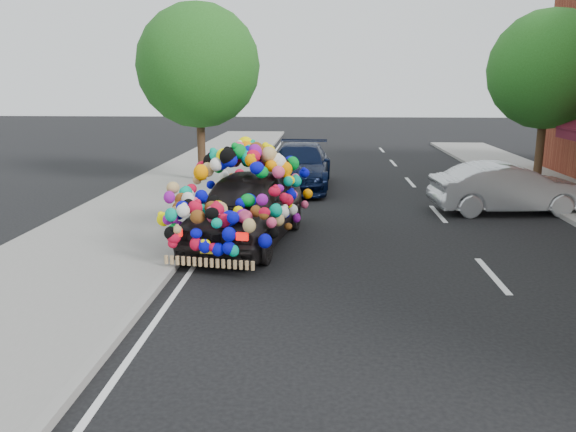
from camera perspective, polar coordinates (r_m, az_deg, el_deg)
ground at (r=10.59m, az=0.93°, el=-5.68°), size 100.00×100.00×0.00m
sidewalk at (r=11.58m, az=-20.92°, el=-4.60°), size 4.00×60.00×0.12m
kerb at (r=10.92m, az=-11.53°, el=-5.00°), size 0.15×60.00×0.13m
lane_markings at (r=11.04m, az=20.03°, el=-5.67°), size 6.00×50.00×0.01m
tree_near_sidewalk at (r=19.97m, az=-9.08°, el=14.81°), size 4.20×4.20×6.13m
tree_far_b at (r=21.39m, az=24.90°, el=13.32°), size 4.00×4.00×5.90m
plush_art_car at (r=12.33m, az=-4.28°, el=2.52°), size 2.97×5.12×2.22m
navy_sedan at (r=19.01m, az=1.18°, el=5.09°), size 2.21×5.08×1.45m
silver_hatchback at (r=16.37m, az=21.50°, el=2.65°), size 4.22×1.80×1.35m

